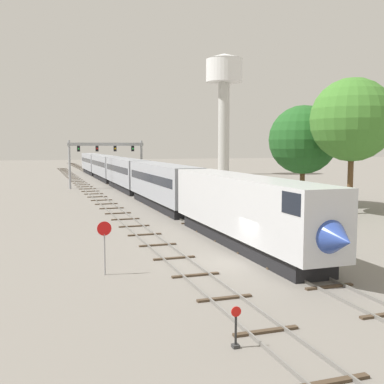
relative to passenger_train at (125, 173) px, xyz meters
The scene contains 10 objects.
ground_plane 47.28m from the passenger_train, 92.43° to the right, with size 400.00×400.00×0.00m, color gray.
track_main 13.09m from the passenger_train, 90.00° to the left, with size 2.60×200.00×0.16m.
track_near 9.38m from the passenger_train, 127.52° to the right, with size 2.60×160.00×0.16m.
passenger_train is the anchor object (origin of this frame).
signal_gantry 5.70m from the passenger_train, 117.52° to the left, with size 12.10×0.49×7.59m.
water_tower 45.83m from the passenger_train, 46.64° to the left, with size 8.44×8.44×27.64m.
switch_stand 58.50m from the passenger_train, 96.98° to the right, with size 0.36×0.24×1.46m.
stop_sign 48.46m from the passenger_train, 101.91° to the right, with size 0.76×0.08×2.88m.
trackside_tree_left 37.13m from the passenger_train, 63.04° to the right, with size 8.23×8.23×13.48m.
trackside_tree_mid 29.98m from the passenger_train, 58.05° to the right, with size 7.77×7.77×11.36m.
Camera 1 is at (-11.48, -25.19, 6.91)m, focal length 44.49 mm.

